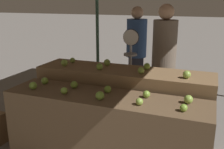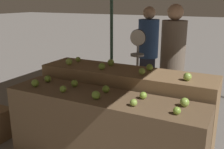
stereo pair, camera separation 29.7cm
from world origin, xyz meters
name	(u,v)px [view 1 (the left image)]	position (x,y,z in m)	size (l,w,h in m)	color
display_counter_front	(105,134)	(0.00, 0.00, 0.45)	(2.19, 0.55, 0.89)	brown
display_counter_back	(123,108)	(0.00, 0.60, 0.51)	(2.19, 0.55, 1.03)	olive
apple_front_0	(33,86)	(-0.83, -0.10, 0.94)	(0.09, 0.09, 0.09)	#7AA338
apple_front_1	(64,91)	(-0.42, -0.10, 0.93)	(0.07, 0.07, 0.07)	#84AD3D
apple_front_2	(100,96)	(0.00, -0.12, 0.94)	(0.09, 0.09, 0.09)	#7AA338
apple_front_3	(139,102)	(0.41, -0.11, 0.93)	(0.07, 0.07, 0.07)	#8EB247
apple_front_4	(184,108)	(0.82, -0.11, 0.93)	(0.07, 0.07, 0.07)	#84AD3D
apple_front_5	(45,81)	(-0.82, 0.11, 0.93)	(0.08, 0.08, 0.08)	#7AA338
apple_front_6	(74,85)	(-0.42, 0.11, 0.93)	(0.08, 0.08, 0.08)	#7AA338
apple_front_7	(108,89)	(-0.01, 0.10, 0.93)	(0.08, 0.08, 0.08)	#7AA338
apple_front_8	(146,94)	(0.42, 0.11, 0.93)	(0.08, 0.08, 0.08)	#84AD3D
apple_front_9	(188,99)	(0.84, 0.10, 0.93)	(0.09, 0.09, 0.09)	#8EB247
apple_back_0	(64,63)	(-0.77, 0.50, 1.07)	(0.09, 0.09, 0.09)	#8EB247
apple_back_1	(100,67)	(-0.27, 0.48, 1.07)	(0.08, 0.08, 0.08)	#84AD3D
apple_back_2	(141,70)	(0.25, 0.50, 1.07)	(0.08, 0.08, 0.08)	#8EB247
apple_back_3	(187,75)	(0.77, 0.49, 1.07)	(0.09, 0.09, 0.09)	#8EB247
apple_back_4	(73,60)	(-0.77, 0.70, 1.06)	(0.07, 0.07, 0.07)	#8EB247
apple_back_5	(107,62)	(-0.26, 0.71, 1.07)	(0.09, 0.09, 0.09)	#8EB247
apple_back_6	(147,66)	(0.27, 0.71, 1.07)	(0.08, 0.08, 0.08)	#7AA338
produce_scale	(131,57)	(-0.13, 1.31, 1.04)	(0.25, 0.20, 1.45)	#99999E
person_vendor_at_scale	(164,54)	(0.31, 1.66, 1.05)	(0.46, 0.46, 1.81)	#2D2D38
person_customer_left	(136,46)	(-0.35, 2.40, 1.01)	(0.46, 0.46, 1.75)	#2D2D38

